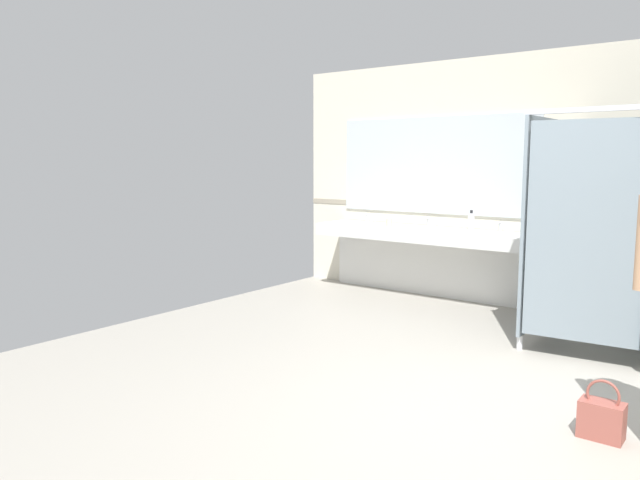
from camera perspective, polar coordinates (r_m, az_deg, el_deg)
ground_plane at (r=3.93m, az=14.29°, el=-17.44°), size 7.45×6.97×0.10m
wall_back at (r=6.69m, az=25.81°, el=4.76°), size 7.45×0.12×2.72m
wall_back_tile_band at (r=6.64m, az=25.55°, el=2.09°), size 7.45×0.01×0.06m
vanity_counter at (r=7.14m, az=9.69°, el=-0.53°), size 2.58×0.59×0.93m
mirror_panel at (r=7.26m, az=10.65°, el=6.89°), size 2.48×0.02×1.12m
handbag at (r=3.98m, az=24.92°, el=-14.94°), size 0.24×0.14×0.35m
soap_dispenser at (r=6.95m, az=13.99°, el=1.71°), size 0.07×0.07×0.22m
paper_cup at (r=7.12m, az=6.50°, el=1.61°), size 0.07×0.07×0.09m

